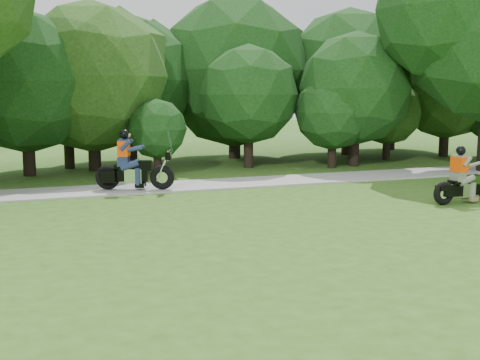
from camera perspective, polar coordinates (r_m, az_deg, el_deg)
ground at (r=13.87m, az=10.74°, el=-5.13°), size 100.00×100.00×0.00m
walkway at (r=21.01m, az=-0.44°, el=-0.29°), size 60.00×2.20×0.06m
tree_line at (r=27.07m, az=-2.31°, el=9.18°), size 39.46×11.55×7.75m
chopper_motorcycle at (r=18.47m, az=20.45°, el=-0.19°), size 2.34×0.62×1.67m
touring_motorcycle at (r=19.67m, az=-10.42°, el=1.14°), size 2.48×1.38×1.95m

